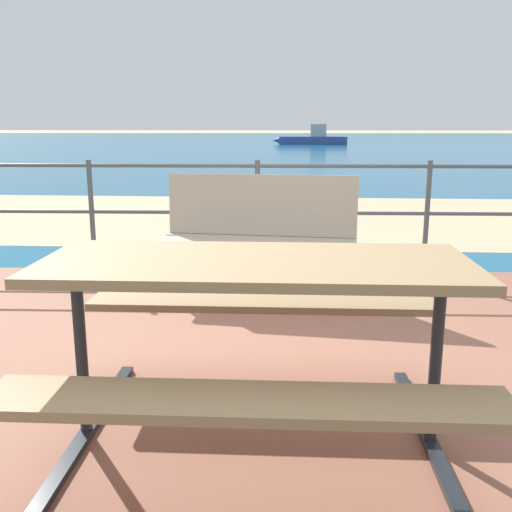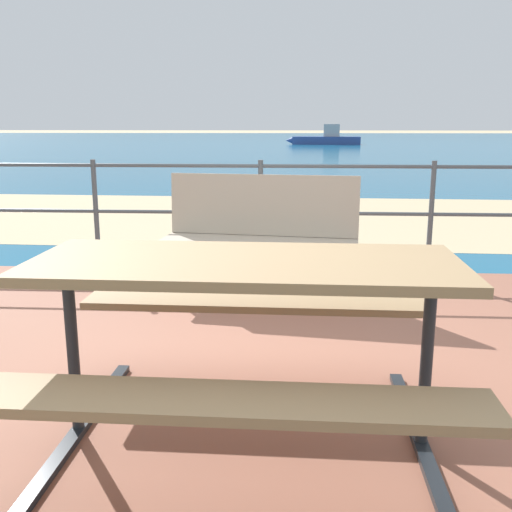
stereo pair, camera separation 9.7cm
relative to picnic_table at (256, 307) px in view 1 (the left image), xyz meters
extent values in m
plane|color=tan|center=(-0.09, 0.34, -0.66)|extent=(240.00, 240.00, 0.00)
cube|color=#935B47|center=(-0.09, 0.34, -0.63)|extent=(6.40, 5.20, 0.06)
cube|color=#145B84|center=(-0.09, 40.34, -0.65)|extent=(90.00, 90.00, 0.01)
cube|color=tan|center=(-0.09, 6.40, -0.65)|extent=(54.12, 6.29, 0.01)
cube|color=#8C704C|center=(0.00, 0.00, 0.18)|extent=(1.72, 0.72, 0.04)
cube|color=#8C704C|center=(-0.01, -0.53, -0.15)|extent=(1.71, 0.29, 0.04)
cube|color=#8C704C|center=(0.01, 0.53, -0.15)|extent=(1.71, 0.29, 0.04)
cylinder|color=#1E2328|center=(-0.73, 0.01, -0.21)|extent=(0.05, 0.05, 0.78)
cube|color=#1E2328|center=(-0.73, 0.01, -0.58)|extent=(0.08, 1.32, 0.03)
cylinder|color=#1E2328|center=(0.73, -0.01, -0.21)|extent=(0.05, 0.05, 0.78)
cube|color=#1E2328|center=(0.73, -0.01, -0.58)|extent=(0.08, 1.32, 0.03)
cube|color=tan|center=(-0.06, 2.07, -0.15)|extent=(1.52, 0.58, 0.04)
cube|color=tan|center=(-0.04, 2.25, 0.10)|extent=(1.48, 0.24, 0.48)
cylinder|color=#4C5156|center=(-0.74, 2.00, -0.38)|extent=(0.04, 0.04, 0.44)
cylinder|color=#4C5156|center=(-0.70, 2.30, -0.38)|extent=(0.04, 0.04, 0.44)
cylinder|color=#4C5156|center=(0.58, 1.84, -0.38)|extent=(0.04, 0.04, 0.44)
cylinder|color=#4C5156|center=(0.61, 2.13, -0.38)|extent=(0.04, 0.04, 0.44)
cylinder|color=#4C5156|center=(-1.56, 2.79, -0.09)|extent=(0.04, 0.04, 1.02)
cylinder|color=#4C5156|center=(-0.09, 2.79, -0.09)|extent=(0.04, 0.04, 1.02)
cylinder|color=#4C5156|center=(1.39, 2.79, -0.09)|extent=(0.04, 0.04, 1.02)
cylinder|color=#4C5156|center=(-0.09, 2.79, 0.37)|extent=(5.90, 0.03, 0.03)
cylinder|color=#4C5156|center=(-0.09, 2.79, -0.04)|extent=(5.90, 0.03, 0.03)
cube|color=#2D478C|center=(2.47, 37.47, -0.39)|extent=(4.59, 1.41, 0.52)
cube|color=#A5A8AD|center=(2.81, 37.44, 0.28)|extent=(1.09, 0.68, 0.82)
cone|color=#2D478C|center=(-0.03, 37.67, -0.39)|extent=(0.54, 0.51, 0.47)
camera|label=1|loc=(0.08, -2.22, 0.72)|focal=40.41mm
camera|label=2|loc=(0.18, -2.22, 0.72)|focal=40.41mm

